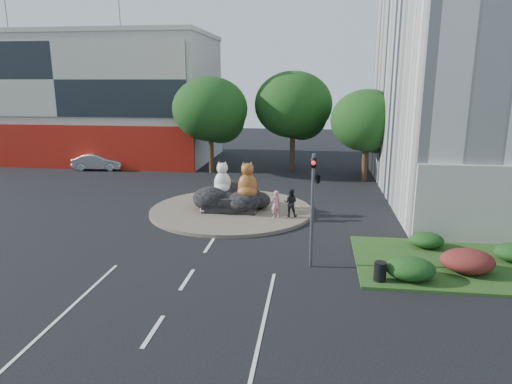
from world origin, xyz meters
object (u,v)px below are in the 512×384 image
Objects in this scene: pedestrian_pink at (276,204)px; parked_car at (98,162)px; litter_bin at (380,271)px; kitten_white at (252,208)px; cat_tabby at (247,179)px; kitten_calico at (204,206)px; pedestrian_dark at (291,203)px; cat_white at (222,177)px.

pedestrian_pink is 21.85m from parked_car.
kitten_white is at bearing 127.10° from litter_bin.
cat_tabby is 2.57× the size of kitten_calico.
pedestrian_pink is (4.37, -0.45, 0.38)m from kitten_calico.
parked_car is (-15.87, 12.70, 0.17)m from kitten_white.
pedestrian_dark is (2.63, -0.68, -1.16)m from cat_tabby.
kitten_calico is 0.51× the size of pedestrian_dark.
litter_bin is (9.27, -8.27, -0.11)m from kitten_calico.
kitten_white is at bearing 19.00° from kitten_calico.
pedestrian_dark reaches higher than pedestrian_pink.
litter_bin is (6.69, -8.84, -1.68)m from cat_tabby.
pedestrian_dark is 0.37× the size of parked_car.
kitten_white is at bearing -31.61° from cat_white.
cat_white reaches higher than litter_bin.
cat_white is 4.04m from pedestrian_pink.
kitten_white is at bearing -57.85° from pedestrian_pink.
cat_white is 0.45× the size of parked_car.
kitten_calico is at bearing -41.37° from pedestrian_pink.
kitten_white reaches higher than litter_bin.
kitten_calico is 1.08× the size of litter_bin.
cat_tabby is 1.32× the size of pedestrian_dark.
litter_bin is at bearing -50.36° from cat_white.
litter_bin is (4.06, -8.16, -0.52)m from pedestrian_dark.
cat_white is 2.75× the size of kitten_white.
kitten_calico is at bearing 162.39° from kitten_white.
cat_white is 2.78m from kitten_white.
pedestrian_dark is at bearing 116.44° from litter_bin.
cat_white is 4.66m from pedestrian_dark.
pedestrian_dark is at bearing -26.93° from kitten_white.
cat_white is at bearing 148.71° from cat_tabby.
kitten_white is (2.00, -1.16, -1.54)m from cat_white.
parked_car is 30.66m from litter_bin.
kitten_calico is 0.19× the size of parked_car.
parked_car is 5.68× the size of litter_bin.
parked_car is (-13.87, 11.54, -1.38)m from cat_white.
cat_tabby is 2.97× the size of kitten_white.
kitten_white is 10.55m from litter_bin.
kitten_calico is 18.25m from parked_car.
cat_tabby is at bearing 127.13° from litter_bin.
pedestrian_dark is (0.84, 0.35, 0.02)m from pedestrian_pink.
parked_car is at bearing 136.48° from litter_bin.
pedestrian_pink is (1.79, -1.03, -1.19)m from cat_tabby.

